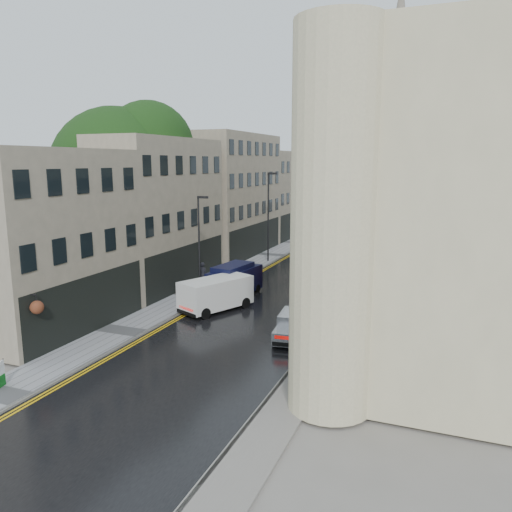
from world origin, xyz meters
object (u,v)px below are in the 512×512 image
Objects in this scene: white_van at (186,296)px; pedestrian at (203,275)px; white_lorry at (349,235)px; silver_hatchback at (275,332)px; lamp_post_near at (199,248)px; tree_near at (118,195)px; tree_far at (202,194)px; lamp_post_far at (268,218)px; cream_bus at (303,258)px; navy_van at (211,283)px.

white_van is 2.43× the size of pedestrian.
white_lorry is at bearing -114.98° from pedestrian.
lamp_post_near reaches higher than silver_hatchback.
tree_near is at bearing 171.19° from lamp_post_near.
tree_near reaches higher than white_van.
pedestrian is at bearing 113.65° from lamp_post_near.
tree_far is 14.27m from pedestrian.
tree_near reaches higher than lamp_post_near.
lamp_post_far is (-6.51, -5.83, 2.06)m from white_lorry.
lamp_post_near reaches higher than white_lorry.
pedestrian is at bearing -94.12° from lamp_post_far.
silver_hatchback is at bearing 133.00° from pedestrian.
cream_bus is at bearing -130.42° from pedestrian.
tree_far is at bearing -64.15° from pedestrian.
cream_bus is at bearing -105.08° from white_lorry.
tree_far reaches higher than lamp_post_near.
tree_far is 19.93m from white_van.
cream_bus is 2.30× the size of navy_van.
white_van is at bearing 106.08° from pedestrian.
navy_van is 2.43× the size of pedestrian.
white_lorry is 4.24× the size of pedestrian.
navy_van is at bearing -9.17° from tree_near.
lamp_post_far is (-0.79, 17.12, 3.16)m from white_van.
white_lorry is at bearing 52.89° from tree_near.
silver_hatchback is at bearing -78.22° from cream_bus.
white_lorry is (1.82, 10.20, 0.68)m from cream_bus.
silver_hatchback is 22.25m from lamp_post_far.
tree_far is at bearing -163.34° from white_lorry.
lamp_post_far is at bearing -3.55° from tree_far.
pedestrian is (-7.52, -17.23, -1.10)m from white_lorry.
lamp_post_far is (-7.91, 20.50, 3.50)m from silver_hatchback.
cream_bus is at bearing 64.10° from lamp_post_near.
silver_hatchback is 10.77m from lamp_post_near.
lamp_post_far reaches higher than white_lorry.
pedestrian is (-8.92, 9.11, 0.34)m from silver_hatchback.
lamp_post_near reaches higher than navy_van.
lamp_post_near is at bearing 127.34° from white_van.
navy_van is at bearing -85.11° from lamp_post_far.
silver_hatchback is 2.01× the size of pedestrian.
lamp_post_near reaches higher than cream_bus.
tree_near is 13.02m from tree_far.
white_van is at bearing -29.09° from tree_near.
navy_van reaches higher than white_van.
cream_bus is at bearing -42.01° from lamp_post_far.
tree_far is 17.21m from navy_van.
pedestrian is 0.24× the size of lamp_post_far.
white_lorry is 26.41m from silver_hatchback.
tree_near is at bearing 145.89° from silver_hatchback.
tree_near is 2.93× the size of navy_van.
lamp_post_far reaches higher than silver_hatchback.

